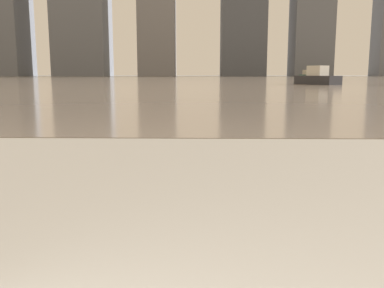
{
  "coord_description": "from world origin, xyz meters",
  "views": [
    {
      "loc": [
        0.14,
        0.2,
        1.05
      ],
      "look_at": [
        0.08,
        2.56,
        0.66
      ],
      "focal_mm": 40.0,
      "sensor_mm": 36.0,
      "label": 1
    }
  ],
  "objects": [
    {
      "name": "harbor_boat_2",
      "position": [
        10.13,
        37.85,
        0.58
      ],
      "size": [
        3.36,
        4.46,
        1.61
      ],
      "color": "#2D2D33",
      "rests_on": "harbor_water"
    },
    {
      "name": "harbor_boat_5",
      "position": [
        17.63,
        72.91,
        0.52
      ],
      "size": [
        1.68,
        3.97,
        1.45
      ],
      "color": "#335647",
      "rests_on": "harbor_water"
    },
    {
      "name": "harbor_water",
      "position": [
        0.0,
        62.0,
        0.01
      ],
      "size": [
        180.0,
        110.0,
        0.01
      ],
      "color": "gray",
      "rests_on": "ground_plane"
    }
  ]
}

